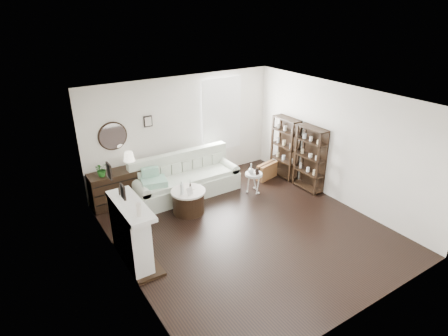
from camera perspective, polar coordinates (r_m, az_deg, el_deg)
room at (r=9.58m, az=-2.27°, el=7.78°), size 5.50×5.50×5.50m
fireplace at (r=6.88m, az=-13.93°, el=-9.87°), size 0.50×1.40×1.84m
shelf_unit_far at (r=9.87m, az=9.28°, el=3.10°), size 0.30×0.80×1.60m
shelf_unit_near at (r=9.28m, az=12.95°, el=1.37°), size 0.30×0.80×1.60m
sofa at (r=9.06m, az=-5.96°, el=-1.98°), size 2.56×0.88×0.99m
quilt at (r=8.54m, az=-10.61°, el=-2.11°), size 0.64×0.56×0.14m
suitcase at (r=9.88m, az=6.56°, el=-0.46°), size 0.66×0.35×0.42m
dresser at (r=8.87m, az=-15.95°, el=-2.94°), size 1.20×0.52×0.80m
table_lamp at (r=8.71m, az=-14.23°, el=1.14°), size 0.31×0.31×0.41m
potted_plant at (r=8.53m, az=-18.18°, el=-0.19°), size 0.35×0.33×0.32m
drum_table at (r=8.31m, az=-5.43°, el=-5.03°), size 0.76×0.76×0.53m
pedestal_table at (r=9.04m, az=4.55°, el=-1.05°), size 0.42×0.42×0.51m
eiffel_drum at (r=8.21m, az=-5.18°, el=-2.54°), size 0.13×0.13×0.20m
bottle_drum at (r=7.97m, az=-6.46°, el=-3.02°), size 0.07×0.07×0.31m
card_frame_drum at (r=7.97m, az=-5.22°, el=-3.51°), size 0.14×0.08×0.18m
eiffel_ped at (r=9.05m, az=4.89°, el=-0.10°), size 0.12×0.12×0.18m
flask_ped at (r=8.94m, az=4.15°, el=-0.09°), size 0.14×0.14×0.27m
card_frame_ped at (r=8.92m, az=5.09°, el=-0.58°), size 0.12×0.07×0.15m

